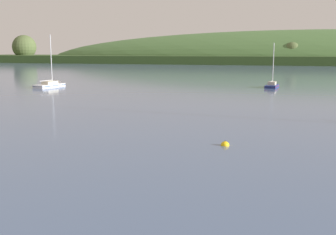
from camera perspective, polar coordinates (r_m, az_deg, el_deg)
The scene contains 4 objects.
far_shoreline_hill at distance 275.83m, azimuth 18.74°, elevation 7.39°, with size 468.35×128.38×41.76m.
sailboat_near_mooring at distance 85.80m, azimuth -15.95°, elevation 4.31°, with size 3.03×8.09×11.56m.
sailboat_midwater_white at distance 83.78m, azimuth 14.50°, elevation 4.25°, with size 2.44×6.18×9.78m.
mooring_buoy_midchannel at distance 31.27m, azimuth 8.05°, elevation -3.93°, with size 0.66×0.66×0.74m.
Camera 1 is at (14.99, -6.08, 7.11)m, focal length 43.22 mm.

